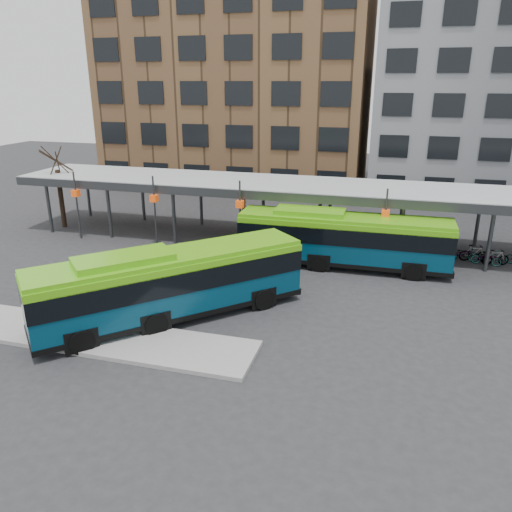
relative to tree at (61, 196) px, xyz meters
The scene contains 9 objects.
ground 21.77m from the tree, 33.69° to the right, with size 120.00×120.00×0.00m, color #28282B.
boarding_island 19.67m from the tree, 50.19° to the right, with size 14.00×3.00×0.18m, color gray.
canopy 18.03m from the tree, ahead, with size 40.00×6.53×4.80m.
tree is the anchor object (origin of this frame).
building_brick 23.18m from the tree, 68.20° to the left, with size 26.00×14.00×22.00m, color brown.
bus_front 19.11m from the tree, 39.73° to the right, with size 10.95×10.96×3.52m.
bus_rear 21.84m from the tree, ahead, with size 12.53×2.95×3.45m.
pedestrian 20.35m from the tree, 53.00° to the right, with size 0.52×0.65×1.51m.
bike_rack 30.27m from the tree, ahead, with size 5.15×1.56×1.07m.
Camera 1 is at (6.34, -19.82, 10.75)m, focal length 35.00 mm.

